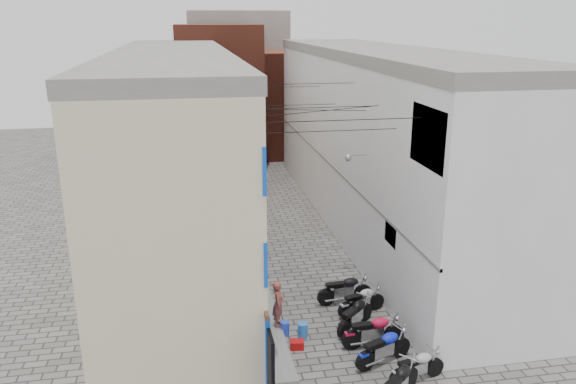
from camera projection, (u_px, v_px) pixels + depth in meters
ground at (352, 382)px, 16.67m from camera, size 90.00×90.00×0.00m
plinth at (240, 229)px, 28.51m from camera, size 0.90×26.00×0.25m
building_left at (176, 147)px, 26.67m from camera, size 5.10×27.00×9.00m
building_right at (377, 139)px, 28.42m from camera, size 5.94×26.00×9.00m
building_far_brick_left at (219, 95)px, 41.19m from camera, size 6.00×6.00×10.00m
building_far_brick_right at (281, 103)px, 44.22m from camera, size 5.00×6.00×8.00m
building_far_concrete at (238, 80)px, 47.03m from camera, size 8.00×5.00×11.00m
far_shopfront at (252, 153)px, 40.01m from camera, size 2.00×0.30×2.40m
overhead_wires at (302, 105)px, 21.76m from camera, size 5.80×13.02×1.32m
motorcycle_a at (399, 383)px, 15.65m from camera, size 2.05×1.90×1.23m
motorcycle_b at (418, 365)px, 16.55m from camera, size 1.96×1.00×1.09m
motorcycle_c at (384, 346)px, 17.40m from camera, size 2.21×1.38×1.22m
motorcycle_d at (373, 330)px, 18.32m from camera, size 2.17×0.77×1.24m
motorcycle_e at (355, 313)px, 19.37m from camera, size 1.99×1.86×1.20m
motorcycle_f at (362, 300)px, 20.39m from camera, size 2.06×1.18×1.14m
motorcycle_g at (345, 288)px, 21.14m from camera, size 2.19×0.82×1.24m
person_a at (278, 304)px, 19.04m from camera, size 0.52×0.68×1.65m
person_b at (252, 278)px, 20.87m from camera, size 0.84×0.98×1.74m
water_jug_near at (303, 330)px, 18.94m from camera, size 0.43×0.43×0.53m
water_jug_far at (285, 328)px, 19.11m from camera, size 0.36×0.36×0.48m
red_crate at (297, 345)px, 18.34m from camera, size 0.49×0.40×0.28m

